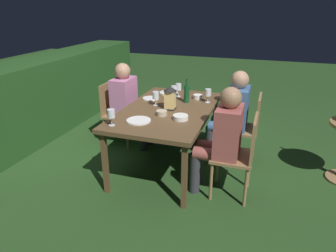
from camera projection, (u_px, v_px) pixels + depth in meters
name	position (u px, v px, depth m)	size (l,w,h in m)	color
ground_plane	(168.00, 164.00, 3.85)	(16.00, 16.00, 0.00)	#26471E
dining_table	(168.00, 113.00, 3.59)	(1.68, 0.99, 0.74)	brown
chair_side_left_a	(240.00, 153.00, 3.07)	(0.42, 0.40, 0.87)	#937047
person_in_rust	(221.00, 136.00, 3.07)	(0.38, 0.47, 1.15)	#9E4C47
chair_side_left_b	(247.00, 126.00, 3.74)	(0.42, 0.40, 0.87)	#937047
person_in_blue	(232.00, 112.00, 3.74)	(0.38, 0.47, 1.15)	#426699
chair_side_right_b	(116.00, 111.00, 4.26)	(0.42, 0.40, 0.87)	#937047
person_in_pink	(128.00, 101.00, 4.15)	(0.38, 0.47, 1.15)	#C675A3
lantern_centerpiece	(170.00, 97.00, 3.50)	(0.15, 0.15, 0.27)	black
green_bottle_on_table	(187.00, 94.00, 3.75)	(0.07, 0.07, 0.29)	#144723
wine_glass_a	(178.00, 88.00, 3.98)	(0.08, 0.08, 0.17)	silver
wine_glass_b	(174.00, 90.00, 3.87)	(0.08, 0.08, 0.17)	silver
wine_glass_c	(208.00, 93.00, 3.74)	(0.08, 0.08, 0.17)	silver
wine_glass_d	(156.00, 96.00, 3.63)	(0.08, 0.08, 0.17)	silver
wine_glass_e	(111.00, 114.00, 3.04)	(0.08, 0.08, 0.17)	silver
plate_a	(139.00, 121.00, 3.19)	(0.25, 0.25, 0.01)	white
plate_b	(169.00, 93.00, 4.15)	(0.26, 0.26, 0.01)	white
plate_c	(151.00, 98.00, 3.91)	(0.20, 0.20, 0.01)	white
bowl_olives	(181.00, 117.00, 3.23)	(0.16, 0.16, 0.05)	silver
bowl_bread	(198.00, 97.00, 3.91)	(0.12, 0.12, 0.06)	silver
bowl_salad	(162.00, 113.00, 3.34)	(0.12, 0.12, 0.05)	#BCAD8E
hedge_backdrop	(21.00, 105.00, 4.28)	(5.69, 0.70, 1.11)	#234C1E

